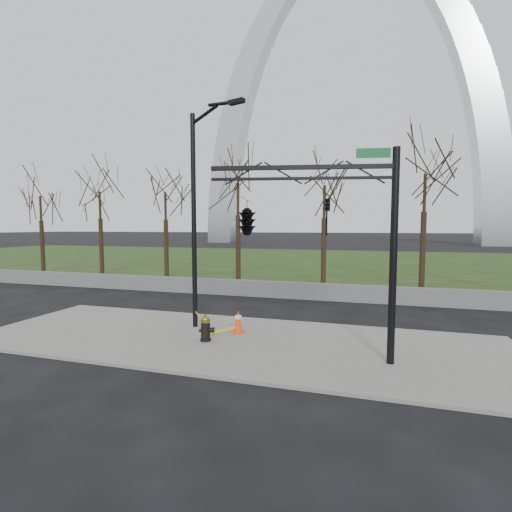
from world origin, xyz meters
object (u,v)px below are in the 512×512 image
(traffic_cone, at_px, (238,322))
(traffic_signal_mast, at_px, (274,217))
(street_light, at_px, (198,205))
(fire_hydrant, at_px, (206,329))

(traffic_cone, height_order, traffic_signal_mast, traffic_signal_mast)
(street_light, distance_m, traffic_signal_mast, 4.30)
(traffic_cone, bearing_deg, fire_hydrant, -121.02)
(fire_hydrant, height_order, street_light, street_light)
(traffic_cone, xyz_separation_m, street_light, (-1.63, 0.24, 4.19))
(traffic_signal_mast, bearing_deg, fire_hydrant, 146.87)
(fire_hydrant, distance_m, traffic_signal_mast, 4.57)
(traffic_cone, bearing_deg, traffic_signal_mast, -50.24)
(fire_hydrant, xyz_separation_m, traffic_signal_mast, (2.58, -1.03, 3.64))
(traffic_cone, distance_m, traffic_signal_mast, 4.66)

